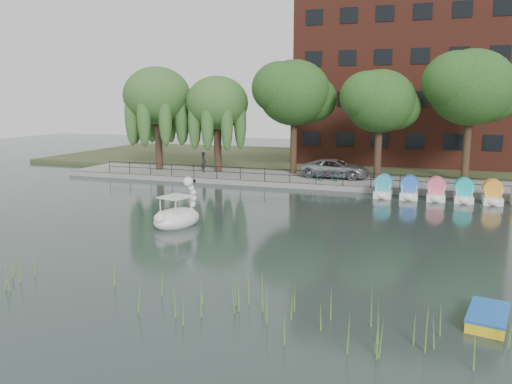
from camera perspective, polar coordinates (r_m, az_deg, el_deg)
The scene contains 18 objects.
ground_plane at distance 25.51m, azimuth -4.01°, elevation -4.35°, with size 120.00×120.00×0.00m, color #344743.
promenade at distance 40.37m, azimuth 4.90°, elevation 1.42°, with size 40.00×6.00×0.40m, color gray.
kerb at distance 37.56m, azimuth 3.80°, elevation 0.76°, with size 40.00×0.25×0.40m, color gray.
land_strip at distance 53.94m, azimuth 8.57°, elevation 3.59°, with size 60.00×22.00×0.36m, color #47512D.
railing at distance 37.60m, azimuth 3.89°, elevation 2.23°, with size 32.00×0.05×1.00m.
apartment_building at distance 52.79m, azimuth 16.53°, elevation 13.12°, with size 20.00×10.07×18.00m.
willow_left at distance 45.29m, azimuth -11.24°, elevation 10.71°, with size 5.88×5.88×9.01m.
willow_mid at distance 43.25m, azimuth -4.46°, elevation 10.07°, with size 5.32×5.32×8.15m.
broadleaf_center at distance 42.07m, azimuth 4.39°, elevation 11.17°, with size 6.00×6.00×9.25m.
broadleaf_right at distance 40.35m, azimuth 14.00°, elevation 9.97°, with size 5.40×5.40×8.32m.
broadleaf_far at distance 41.28m, azimuth 23.37°, elevation 10.85°, with size 6.30×6.30×9.71m.
minivan at distance 40.28m, azimuth 9.06°, elevation 2.82°, with size 6.14×2.82×1.71m, color gray.
bicycle at distance 38.73m, azimuth 8.19°, elevation 2.02°, with size 1.72×0.60×1.00m, color gray.
pedestrian at distance 43.27m, azimuth -6.01°, elevation 3.60°, with size 0.71×0.48×1.98m, color black.
swan_boat at distance 26.63m, azimuth -8.96°, elevation -2.62°, with size 2.52×3.28×2.47m.
pedal_boat_row at distance 35.06m, azimuth 21.27°, elevation 0.04°, with size 9.65×1.70×1.40m.
yellow_rowboat at distance 16.65m, azimuth 24.98°, elevation -12.78°, with size 1.45×2.26×0.39m.
reed_bank at distance 16.37m, azimuth -10.74°, elevation -10.87°, with size 24.00×2.40×1.20m.
Camera 1 is at (9.73, -22.67, 6.50)m, focal length 35.00 mm.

